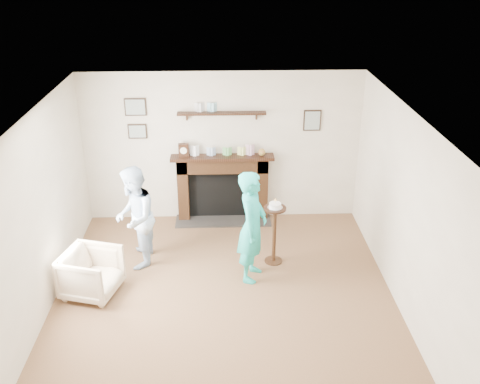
% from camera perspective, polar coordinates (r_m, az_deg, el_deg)
% --- Properties ---
extents(ground, '(5.00, 5.00, 0.00)m').
position_cam_1_polar(ground, '(7.14, -1.66, -11.85)').
color(ground, brown).
rests_on(ground, ground).
extents(room_shell, '(4.54, 5.02, 2.52)m').
position_cam_1_polar(room_shell, '(6.93, -1.89, 2.44)').
color(room_shell, beige).
rests_on(room_shell, ground).
extents(armchair, '(0.85, 0.84, 0.63)m').
position_cam_1_polar(armchair, '(7.59, -15.30, -10.33)').
color(armchair, '#BFA38D').
rests_on(armchair, ground).
extents(man, '(0.59, 0.74, 1.51)m').
position_cam_1_polar(man, '(8.08, -10.73, -7.45)').
color(man, silver).
rests_on(man, ground).
extents(woman, '(0.53, 0.67, 1.60)m').
position_cam_1_polar(woman, '(7.66, 1.25, -8.95)').
color(woman, '#1EA8AF').
rests_on(woman, ground).
extents(pedestal_table, '(0.32, 0.32, 1.02)m').
position_cam_1_polar(pedestal_table, '(7.68, 3.71, -3.41)').
color(pedestal_table, black).
rests_on(pedestal_table, ground).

